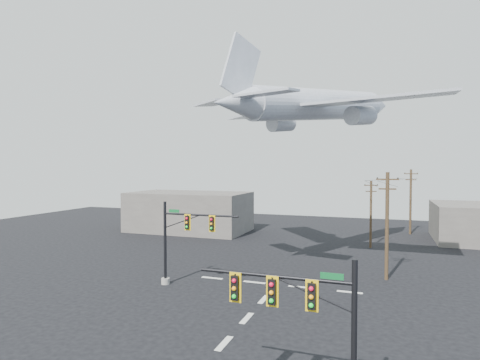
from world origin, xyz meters
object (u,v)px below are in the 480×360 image
at_px(utility_pole_b, 371,213).
at_px(utility_pole_c, 411,200).
at_px(utility_pole_a, 387,224).
at_px(signal_mast_near, 311,328).
at_px(airliner, 319,105).
at_px(signal_mast_far, 180,241).

relative_size(utility_pole_b, utility_pole_c, 0.86).
relative_size(utility_pole_a, utility_pole_c, 0.99).
bearing_deg(signal_mast_near, utility_pole_b, 88.09).
xyz_separation_m(signal_mast_near, utility_pole_b, (1.20, 36.10, 0.61)).
bearing_deg(signal_mast_near, airliner, 98.02).
bearing_deg(utility_pole_c, utility_pole_a, -77.43).
xyz_separation_m(utility_pole_a, utility_pole_b, (-1.75, 14.13, -0.67)).
relative_size(signal_mast_near, utility_pole_c, 0.70).
xyz_separation_m(utility_pole_b, utility_pole_c, (5.23, 12.29, 0.70)).
distance_m(signal_mast_near, utility_pole_c, 48.83).
xyz_separation_m(signal_mast_far, utility_pole_b, (14.61, 21.96, 0.53)).
height_order(signal_mast_far, utility_pole_a, utility_pole_a).
height_order(signal_mast_near, utility_pole_c, utility_pole_c).
distance_m(signal_mast_far, utility_pole_c, 39.60).
bearing_deg(utility_pole_c, utility_pole_b, -92.97).
relative_size(signal_mast_far, utility_pole_a, 0.74).
xyz_separation_m(signal_mast_near, signal_mast_far, (-13.41, 14.14, 0.09)).
bearing_deg(utility_pole_b, utility_pole_a, -96.29).
bearing_deg(airliner, utility_pole_c, 2.89).
distance_m(utility_pole_b, airliner, 16.42).
height_order(signal_mast_far, utility_pole_c, utility_pole_c).
relative_size(signal_mast_near, airliner, 0.25).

